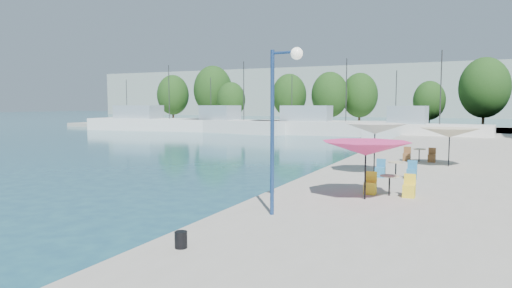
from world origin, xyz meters
The scene contains 22 objects.
quay_far centered at (-8.00, 67.00, 0.30)m, with size 90.00×16.00×0.60m, color gray.
hill_west centered at (-30.00, 160.00, 8.00)m, with size 180.00×40.00×16.00m, color #8E9B91.
trawler_01 centered at (-31.04, 55.81, 1.07)m, with size 21.89×8.04×10.20m.
trawler_02 centered at (-17.48, 55.76, 1.07)m, with size 17.50×7.26×10.20m.
trawler_03 centered at (-4.26, 57.17, 1.07)m, with size 21.01×7.04×10.20m.
trawler_04 centered at (8.12, 53.17, 1.07)m, with size 13.76×4.50×10.20m.
tree_01 centered at (-38.24, 70.81, 5.72)m, with size 5.99×5.99×8.87m.
tree_02 centered at (-29.49, 70.84, 6.54)m, with size 6.96×6.96×10.30m.
tree_03 centered at (-24.28, 68.16, 4.73)m, with size 4.83×4.83×7.15m.
tree_04 centered at (-14.37, 69.91, 5.43)m, with size 5.66×5.66×8.38m.
tree_05 centered at (-6.97, 68.09, 5.43)m, with size 5.65×5.65×8.36m.
tree_06 centered at (-3.06, 71.19, 5.38)m, with size 5.59×5.59×8.28m.
tree_07 centered at (7.22, 70.69, 4.51)m, with size 4.59×4.59×6.79m.
tree_08 centered at (14.34, 68.76, 6.21)m, with size 6.56×6.56×9.71m.
umbrella_pink centered at (9.72, 15.66, 2.42)m, with size 3.18×3.18×2.08m.
umbrella_white centered at (8.87, 21.70, 2.81)m, with size 2.95×2.95×2.46m.
umbrella_cream centered at (11.99, 26.36, 2.44)m, with size 3.09×3.09×2.09m.
cafe_table_01 centered at (10.40, 16.70, 0.89)m, with size 1.82×0.70×0.76m.
cafe_table_02 centered at (10.00, 20.96, 0.89)m, with size 1.82×0.70×0.76m.
cafe_table_03 centered at (10.31, 27.83, 0.89)m, with size 1.82×0.70×0.76m.
street_lamp centered at (7.95, 12.15, 4.09)m, with size 1.04×0.36×5.03m.
bollard centered at (7.00, 8.24, 0.80)m, with size 0.30×0.30×0.40m, color black.
Camera 1 is at (13.11, -0.47, 3.98)m, focal length 32.00 mm.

